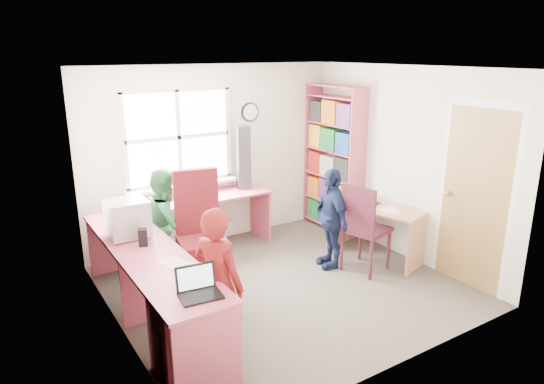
{
  "coord_description": "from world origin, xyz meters",
  "views": [
    {
      "loc": [
        -2.78,
        -4.12,
        2.58
      ],
      "look_at": [
        0.0,
        0.25,
        1.05
      ],
      "focal_mm": 32.0,
      "sensor_mm": 36.0,
      "label": 1
    }
  ],
  "objects_px": {
    "potted_plant": "(178,189)",
    "person_navy": "(331,218)",
    "laptop_left": "(198,288)",
    "person_green": "(167,225)",
    "swivel_chair": "(201,239)",
    "laptop_right": "(363,200)",
    "wooden_chair": "(363,225)",
    "crt_monitor": "(128,218)",
    "cd_tower": "(243,158)",
    "person_red": "(218,285)",
    "l_desk": "(183,289)",
    "right_desk": "(377,220)",
    "bookshelf": "(333,162)"
  },
  "relations": [
    {
      "from": "potted_plant",
      "to": "person_navy",
      "type": "distance_m",
      "value": 1.94
    },
    {
      "from": "laptop_left",
      "to": "person_green",
      "type": "bearing_deg",
      "value": 83.43
    },
    {
      "from": "swivel_chair",
      "to": "laptop_right",
      "type": "distance_m",
      "value": 2.15
    },
    {
      "from": "wooden_chair",
      "to": "laptop_right",
      "type": "distance_m",
      "value": 0.56
    },
    {
      "from": "swivel_chair",
      "to": "wooden_chair",
      "type": "height_order",
      "value": "swivel_chair"
    },
    {
      "from": "wooden_chair",
      "to": "crt_monitor",
      "type": "height_order",
      "value": "crt_monitor"
    },
    {
      "from": "cd_tower",
      "to": "person_red",
      "type": "bearing_deg",
      "value": -112.21
    },
    {
      "from": "person_green",
      "to": "person_navy",
      "type": "xyz_separation_m",
      "value": [
        1.79,
        -0.76,
        -0.04
      ]
    },
    {
      "from": "laptop_left",
      "to": "l_desk",
      "type": "bearing_deg",
      "value": 85.32
    },
    {
      "from": "crt_monitor",
      "to": "person_red",
      "type": "height_order",
      "value": "person_red"
    },
    {
      "from": "wooden_chair",
      "to": "person_red",
      "type": "height_order",
      "value": "person_red"
    },
    {
      "from": "swivel_chair",
      "to": "laptop_left",
      "type": "distance_m",
      "value": 1.62
    },
    {
      "from": "right_desk",
      "to": "swivel_chair",
      "type": "relative_size",
      "value": 0.97
    },
    {
      "from": "wooden_chair",
      "to": "cd_tower",
      "type": "relative_size",
      "value": 1.26
    },
    {
      "from": "laptop_left",
      "to": "person_red",
      "type": "bearing_deg",
      "value": 41.25
    },
    {
      "from": "right_desk",
      "to": "person_navy",
      "type": "relative_size",
      "value": 1.04
    },
    {
      "from": "swivel_chair",
      "to": "laptop_left",
      "type": "height_order",
      "value": "swivel_chair"
    },
    {
      "from": "right_desk",
      "to": "person_red",
      "type": "bearing_deg",
      "value": -177.96
    },
    {
      "from": "bookshelf",
      "to": "wooden_chair",
      "type": "bearing_deg",
      "value": -115.53
    },
    {
      "from": "bookshelf",
      "to": "laptop_right",
      "type": "relative_size",
      "value": 5.26
    },
    {
      "from": "wooden_chair",
      "to": "cd_tower",
      "type": "xyz_separation_m",
      "value": [
        -0.68,
        1.64,
        0.59
      ]
    },
    {
      "from": "potted_plant",
      "to": "person_green",
      "type": "height_order",
      "value": "person_green"
    },
    {
      "from": "potted_plant",
      "to": "person_red",
      "type": "height_order",
      "value": "person_red"
    },
    {
      "from": "l_desk",
      "to": "bookshelf",
      "type": "bearing_deg",
      "value": 26.43
    },
    {
      "from": "right_desk",
      "to": "wooden_chair",
      "type": "height_order",
      "value": "wooden_chair"
    },
    {
      "from": "potted_plant",
      "to": "person_red",
      "type": "bearing_deg",
      "value": -103.81
    },
    {
      "from": "l_desk",
      "to": "crt_monitor",
      "type": "xyz_separation_m",
      "value": [
        -0.23,
        0.82,
        0.49
      ]
    },
    {
      "from": "l_desk",
      "to": "wooden_chair",
      "type": "bearing_deg",
      "value": 2.62
    },
    {
      "from": "right_desk",
      "to": "bookshelf",
      "type": "bearing_deg",
      "value": 64.54
    },
    {
      "from": "wooden_chair",
      "to": "person_green",
      "type": "height_order",
      "value": "person_green"
    },
    {
      "from": "l_desk",
      "to": "crt_monitor",
      "type": "relative_size",
      "value": 7.47
    },
    {
      "from": "wooden_chair",
      "to": "potted_plant",
      "type": "bearing_deg",
      "value": 120.52
    },
    {
      "from": "right_desk",
      "to": "crt_monitor",
      "type": "relative_size",
      "value": 3.25
    },
    {
      "from": "bookshelf",
      "to": "person_green",
      "type": "bearing_deg",
      "value": -174.13
    },
    {
      "from": "l_desk",
      "to": "person_red",
      "type": "height_order",
      "value": "person_red"
    },
    {
      "from": "swivel_chair",
      "to": "person_navy",
      "type": "relative_size",
      "value": 1.07
    },
    {
      "from": "wooden_chair",
      "to": "person_green",
      "type": "bearing_deg",
      "value": 136.36
    },
    {
      "from": "laptop_right",
      "to": "person_green",
      "type": "relative_size",
      "value": 0.3
    },
    {
      "from": "bookshelf",
      "to": "laptop_right",
      "type": "height_order",
      "value": "bookshelf"
    },
    {
      "from": "right_desk",
      "to": "potted_plant",
      "type": "xyz_separation_m",
      "value": [
        -2.09,
        1.38,
        0.41
      ]
    },
    {
      "from": "cd_tower",
      "to": "person_navy",
      "type": "relative_size",
      "value": 0.7
    },
    {
      "from": "crt_monitor",
      "to": "laptop_right",
      "type": "xyz_separation_m",
      "value": [
        2.9,
        -0.31,
        -0.21
      ]
    },
    {
      "from": "crt_monitor",
      "to": "swivel_chair",
      "type": "bearing_deg",
      "value": -2.44
    },
    {
      "from": "bookshelf",
      "to": "cd_tower",
      "type": "height_order",
      "value": "bookshelf"
    },
    {
      "from": "bookshelf",
      "to": "crt_monitor",
      "type": "distance_m",
      "value": 3.26
    },
    {
      "from": "person_green",
      "to": "laptop_left",
      "type": "bearing_deg",
      "value": -170.81
    },
    {
      "from": "swivel_chair",
      "to": "person_green",
      "type": "relative_size",
      "value": 1.01
    },
    {
      "from": "right_desk",
      "to": "wooden_chair",
      "type": "bearing_deg",
      "value": -168.04
    },
    {
      "from": "right_desk",
      "to": "swivel_chair",
      "type": "distance_m",
      "value": 2.27
    },
    {
      "from": "laptop_right",
      "to": "person_navy",
      "type": "xyz_separation_m",
      "value": [
        -0.57,
        -0.07,
        -0.12
      ]
    }
  ]
}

